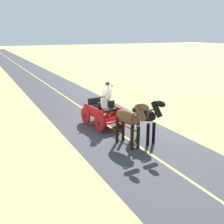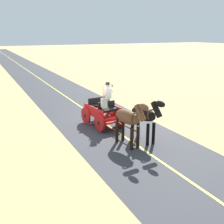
{
  "view_description": "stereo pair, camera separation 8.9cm",
  "coord_description": "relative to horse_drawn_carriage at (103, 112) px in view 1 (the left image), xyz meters",
  "views": [
    {
      "loc": [
        6.3,
        13.26,
        5.04
      ],
      "look_at": [
        0.26,
        1.31,
        1.1
      ],
      "focal_mm": 43.47,
      "sensor_mm": 36.0,
      "label": 1
    },
    {
      "loc": [
        6.22,
        13.3,
        5.04
      ],
      "look_at": [
        0.26,
        1.31,
        1.1
      ],
      "focal_mm": 43.47,
      "sensor_mm": 36.0,
      "label": 2
    }
  ],
  "objects": [
    {
      "name": "ground_plane",
      "position": [
        -0.25,
        -0.19,
        -0.82
      ],
      "size": [
        200.0,
        200.0,
        0.0
      ],
      "primitive_type": "plane",
      "color": "tan"
    },
    {
      "name": "road_surface",
      "position": [
        -0.25,
        -0.19,
        -0.81
      ],
      "size": [
        5.4,
        160.0,
        0.01
      ],
      "primitive_type": "cube",
      "color": "#38383D",
      "rests_on": "ground"
    },
    {
      "name": "road_centre_stripe",
      "position": [
        -0.25,
        -0.19,
        -0.81
      ],
      "size": [
        0.12,
        160.0,
        0.0
      ],
      "primitive_type": "cube",
      "color": "#DBCC4C",
      "rests_on": "road_surface"
    },
    {
      "name": "horse_drawn_carriage",
      "position": [
        0.0,
        0.0,
        0.0
      ],
      "size": [
        1.66,
        4.52,
        2.5
      ],
      "color": "red",
      "rests_on": "ground"
    },
    {
      "name": "horse_near_side",
      "position": [
        -0.79,
        2.96,
        0.51
      ],
      "size": [
        0.8,
        2.15,
        2.21
      ],
      "color": "black",
      "rests_on": "ground"
    },
    {
      "name": "horse_off_side",
      "position": [
        0.12,
        3.06,
        0.51
      ],
      "size": [
        0.81,
        2.15,
        2.21
      ],
      "color": "brown",
      "rests_on": "ground"
    }
  ]
}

